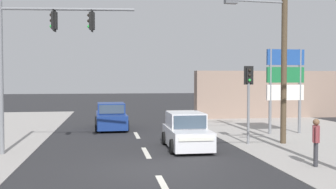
% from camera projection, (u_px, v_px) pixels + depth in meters
% --- Properties ---
extents(ground_plane, '(140.00, 140.00, 0.00)m').
position_uv_depth(ground_plane, '(155.00, 170.00, 12.84)').
color(ground_plane, '#28282B').
extents(lane_dash_near, '(0.20, 2.40, 0.01)m').
position_uv_depth(lane_dash_near, '(164.00, 186.00, 10.87)').
color(lane_dash_near, silver).
rests_on(lane_dash_near, ground).
extents(lane_dash_mid, '(0.20, 2.40, 0.01)m').
position_uv_depth(lane_dash_mid, '(146.00, 153.00, 15.80)').
color(lane_dash_mid, silver).
rests_on(lane_dash_mid, ground).
extents(lane_dash_far, '(0.20, 2.40, 0.01)m').
position_uv_depth(lane_dash_far, '(137.00, 135.00, 20.74)').
color(lane_dash_far, silver).
rests_on(lane_dash_far, ground).
extents(utility_pole_midground_right, '(3.78, 0.48, 8.93)m').
position_uv_depth(utility_pole_midground_right, '(281.00, 38.00, 17.80)').
color(utility_pole_midground_right, '#4C3D2B').
rests_on(utility_pole_midground_right, ground).
extents(traffic_signal_mast, '(5.27, 0.67, 6.00)m').
position_uv_depth(traffic_signal_mast, '(34.00, 49.00, 15.32)').
color(traffic_signal_mast, slate).
rests_on(traffic_signal_mast, ground).
extents(pedestal_signal_right_kerb, '(0.44, 0.29, 3.56)m').
position_uv_depth(pedestal_signal_right_kerb, '(249.00, 91.00, 17.73)').
color(pedestal_signal_right_kerb, slate).
rests_on(pedestal_signal_right_kerb, ground).
extents(shopping_plaza_sign, '(2.10, 0.16, 4.60)m').
position_uv_depth(shopping_plaza_sign, '(285.00, 79.00, 21.18)').
color(shopping_plaza_sign, slate).
rests_on(shopping_plaza_sign, ground).
extents(shopfront_wall_far, '(12.00, 1.00, 3.60)m').
position_uv_depth(shopfront_wall_far, '(271.00, 94.00, 30.26)').
color(shopfront_wall_far, gray).
rests_on(shopfront_wall_far, ground).
extents(hatchback_oncoming_mid, '(1.79, 3.65, 1.53)m').
position_uv_depth(hatchback_oncoming_mid, '(186.00, 132.00, 16.78)').
color(hatchback_oncoming_mid, silver).
rests_on(hatchback_oncoming_mid, ground).
extents(sedan_oncoming_near, '(2.00, 4.29, 1.56)m').
position_uv_depth(sedan_oncoming_near, '(111.00, 117.00, 23.38)').
color(sedan_oncoming_near, navy).
rests_on(sedan_oncoming_near, ground).
extents(pedestrian_at_kerb, '(0.36, 0.51, 1.63)m').
position_uv_depth(pedestrian_at_kerb, '(316.00, 140.00, 13.22)').
color(pedestrian_at_kerb, '#333338').
rests_on(pedestrian_at_kerb, ground).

